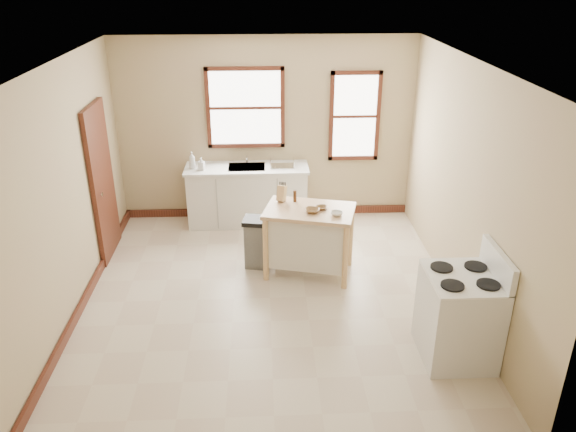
# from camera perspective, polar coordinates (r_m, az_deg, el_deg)

# --- Properties ---
(floor) EXTENTS (5.00, 5.00, 0.00)m
(floor) POSITION_cam_1_polar(r_m,az_deg,el_deg) (6.93, -1.83, -8.31)
(floor) COLOR beige
(floor) RESTS_ON ground
(ceiling) EXTENTS (5.00, 5.00, 0.00)m
(ceiling) POSITION_cam_1_polar(r_m,az_deg,el_deg) (5.90, -2.21, 15.20)
(ceiling) COLOR white
(ceiling) RESTS_ON ground
(wall_back) EXTENTS (4.50, 0.04, 2.80)m
(wall_back) POSITION_cam_1_polar(r_m,az_deg,el_deg) (8.65, -2.26, 8.71)
(wall_back) COLOR tan
(wall_back) RESTS_ON ground
(wall_left) EXTENTS (0.04, 5.00, 2.80)m
(wall_left) POSITION_cam_1_polar(r_m,az_deg,el_deg) (6.65, -21.78, 1.97)
(wall_left) COLOR tan
(wall_left) RESTS_ON ground
(wall_right) EXTENTS (0.04, 5.00, 2.80)m
(wall_right) POSITION_cam_1_polar(r_m,az_deg,el_deg) (6.69, 17.67, 2.72)
(wall_right) COLOR tan
(wall_right) RESTS_ON ground
(window_main) EXTENTS (1.17, 0.06, 1.22)m
(window_main) POSITION_cam_1_polar(r_m,az_deg,el_deg) (8.54, -4.35, 10.89)
(window_main) COLOR #3C1810
(window_main) RESTS_ON wall_back
(window_side) EXTENTS (0.77, 0.06, 1.37)m
(window_side) POSITION_cam_1_polar(r_m,az_deg,el_deg) (8.69, 6.79, 10.01)
(window_side) COLOR #3C1810
(window_side) RESTS_ON wall_back
(door_left) EXTENTS (0.06, 0.90, 2.10)m
(door_left) POSITION_cam_1_polar(r_m,az_deg,el_deg) (7.92, -18.35, 3.26)
(door_left) COLOR #3C1810
(door_left) RESTS_ON ground
(baseboard_back) EXTENTS (4.50, 0.04, 0.12)m
(baseboard_back) POSITION_cam_1_polar(r_m,az_deg,el_deg) (9.08, -2.12, 0.50)
(baseboard_back) COLOR #3C1810
(baseboard_back) RESTS_ON ground
(baseboard_left) EXTENTS (0.04, 5.00, 0.12)m
(baseboard_left) POSITION_cam_1_polar(r_m,az_deg,el_deg) (7.23, -19.90, -7.87)
(baseboard_left) COLOR #3C1810
(baseboard_left) RESTS_ON ground
(sink_counter) EXTENTS (1.86, 0.62, 0.92)m
(sink_counter) POSITION_cam_1_polar(r_m,az_deg,el_deg) (8.67, -4.12, 2.14)
(sink_counter) COLOR silver
(sink_counter) RESTS_ON ground
(faucet) EXTENTS (0.03, 0.03, 0.22)m
(faucet) POSITION_cam_1_polar(r_m,az_deg,el_deg) (8.64, -4.21, 6.09)
(faucet) COLOR silver
(faucet) RESTS_ON sink_counter
(soap_bottle_a) EXTENTS (0.12, 0.13, 0.26)m
(soap_bottle_a) POSITION_cam_1_polar(r_m,az_deg,el_deg) (8.51, -9.72, 5.62)
(soap_bottle_a) COLOR #B2B2B2
(soap_bottle_a) RESTS_ON sink_counter
(soap_bottle_b) EXTENTS (0.10, 0.11, 0.19)m
(soap_bottle_b) POSITION_cam_1_polar(r_m,az_deg,el_deg) (8.44, -8.78, 5.28)
(soap_bottle_b) COLOR #B2B2B2
(soap_bottle_b) RESTS_ON sink_counter
(dish_rack) EXTENTS (0.38, 0.30, 0.09)m
(dish_rack) POSITION_cam_1_polar(r_m,az_deg,el_deg) (8.48, -0.59, 5.33)
(dish_rack) COLOR silver
(dish_rack) RESTS_ON sink_counter
(kitchen_island) EXTENTS (1.25, 0.96, 0.91)m
(kitchen_island) POSITION_cam_1_polar(r_m,az_deg,el_deg) (7.25, 2.16, -2.57)
(kitchen_island) COLOR tan
(kitchen_island) RESTS_ON ground
(knife_block) EXTENTS (0.13, 0.13, 0.20)m
(knife_block) POSITION_cam_1_polar(r_m,az_deg,el_deg) (7.25, -0.65, 2.27)
(knife_block) COLOR tan
(knife_block) RESTS_ON kitchen_island
(pepper_grinder) EXTENTS (0.06, 0.06, 0.15)m
(pepper_grinder) POSITION_cam_1_polar(r_m,az_deg,el_deg) (7.25, 0.71, 2.04)
(pepper_grinder) COLOR #482913
(pepper_grinder) RESTS_ON kitchen_island
(bowl_a) EXTENTS (0.22, 0.22, 0.04)m
(bowl_a) POSITION_cam_1_polar(r_m,az_deg,el_deg) (6.96, 2.48, 0.55)
(bowl_a) COLOR brown
(bowl_a) RESTS_ON kitchen_island
(bowl_b) EXTENTS (0.17, 0.17, 0.04)m
(bowl_b) POSITION_cam_1_polar(r_m,az_deg,el_deg) (7.06, 3.46, 0.84)
(bowl_b) COLOR brown
(bowl_b) RESTS_ON kitchen_island
(bowl_c) EXTENTS (0.15, 0.15, 0.05)m
(bowl_c) POSITION_cam_1_polar(r_m,az_deg,el_deg) (6.90, 4.97, 0.25)
(bowl_c) COLOR silver
(bowl_c) RESTS_ON kitchen_island
(trash_bin) EXTENTS (0.40, 0.36, 0.69)m
(trash_bin) POSITION_cam_1_polar(r_m,az_deg,el_deg) (7.46, -3.10, -2.71)
(trash_bin) COLOR #5E5E5C
(trash_bin) RESTS_ON ground
(gas_stove) EXTENTS (0.75, 0.77, 1.21)m
(gas_stove) POSITION_cam_1_polar(r_m,az_deg,el_deg) (5.95, 17.07, -8.67)
(gas_stove) COLOR silver
(gas_stove) RESTS_ON ground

